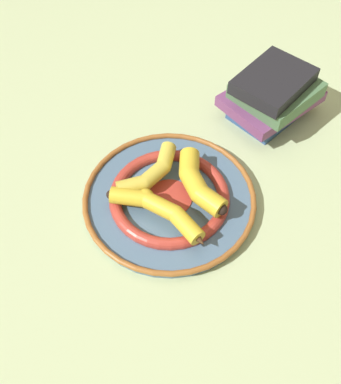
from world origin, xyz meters
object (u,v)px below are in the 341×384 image
at_px(banana_c, 197,181).
at_px(decorative_bowl, 170,198).
at_px(banana_a, 160,210).
at_px(book_stack, 273,95).
at_px(banana_b, 150,173).

bearing_deg(banana_c, decorative_bowl, -96.44).
distance_m(decorative_bowl, banana_a, 0.06).
height_order(banana_a, book_stack, book_stack).
bearing_deg(banana_b, decorative_bowl, -90.76).
xyz_separation_m(decorative_bowl, book_stack, (0.18, 0.27, 0.05)).
xyz_separation_m(banana_c, book_stack, (0.13, 0.25, 0.01)).
bearing_deg(banana_b, book_stack, -10.15).
relative_size(banana_b, book_stack, 0.60).
relative_size(decorative_bowl, book_stack, 1.36).
bearing_deg(decorative_bowl, banana_c, 25.30).
relative_size(decorative_bowl, banana_a, 1.68).
xyz_separation_m(banana_b, book_stack, (0.22, 0.25, 0.02)).
bearing_deg(decorative_bowl, book_stack, 56.95).
distance_m(banana_a, banana_b, 0.09).
relative_size(banana_c, book_stack, 0.64).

